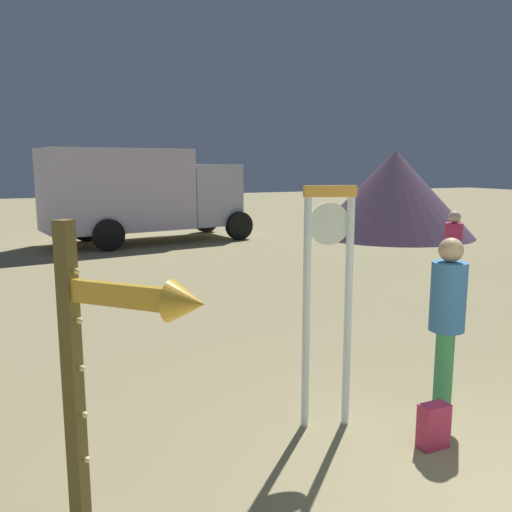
{
  "coord_description": "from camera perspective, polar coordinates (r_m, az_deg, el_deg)",
  "views": [
    {
      "loc": [
        -3.28,
        -1.99,
        2.44
      ],
      "look_at": [
        -0.28,
        4.61,
        1.2
      ],
      "focal_mm": 38.06,
      "sensor_mm": 36.0,
      "label": 1
    }
  ],
  "objects": [
    {
      "name": "backpack",
      "position": [
        5.16,
        18.1,
        -16.63
      ],
      "size": [
        0.26,
        0.19,
        0.39
      ],
      "color": "#C53357",
      "rests_on": "ground_plane"
    },
    {
      "name": "dome_tent",
      "position": [
        19.02,
        14.28,
        6.41
      ],
      "size": [
        5.41,
        5.41,
        2.89
      ],
      "color": "#49354C",
      "rests_on": "ground_plane"
    },
    {
      "name": "box_truck_near",
      "position": [
        17.27,
        -12.15,
        6.63
      ],
      "size": [
        6.48,
        3.3,
        2.88
      ],
      "color": "silver",
      "rests_on": "ground_plane"
    },
    {
      "name": "person_near_clock",
      "position": [
        5.57,
        19.43,
        -6.08
      ],
      "size": [
        0.34,
        0.34,
        1.75
      ],
      "color": "#3C9656",
      "rests_on": "ground_plane"
    },
    {
      "name": "standing_clock",
      "position": [
        4.97,
        7.56,
        -2.78
      ],
      "size": [
        0.47,
        0.22,
        2.25
      ],
      "color": "white",
      "rests_on": "ground_plane"
    },
    {
      "name": "person_distant",
      "position": [
        10.26,
        19.95,
        0.5
      ],
      "size": [
        0.31,
        0.31,
        1.62
      ],
      "color": "teal",
      "rests_on": "ground_plane"
    },
    {
      "name": "arrow_sign",
      "position": [
        3.46,
        -14.52,
        -9.02
      ],
      "size": [
        0.82,
        0.86,
        2.1
      ],
      "color": "brown",
      "rests_on": "ground_plane"
    }
  ]
}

